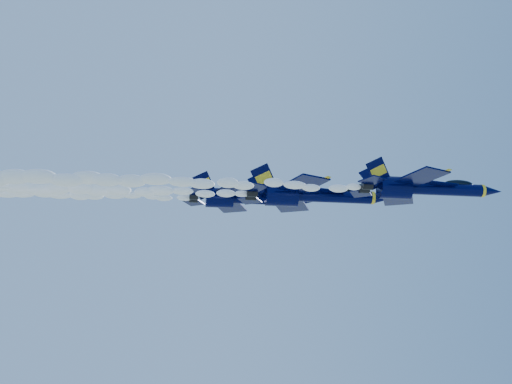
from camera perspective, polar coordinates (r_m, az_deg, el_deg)
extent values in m
cylinder|color=black|center=(71.98, 16.49, 0.22)|extent=(8.12, 1.35, 1.35)
ellipsoid|color=black|center=(69.92, 12.21, 0.37)|extent=(1.41, 2.44, 5.78)
cone|color=black|center=(74.21, 20.20, 0.06)|extent=(2.35, 1.35, 1.35)
cylinder|color=yellow|center=(73.72, 19.45, 0.09)|extent=(0.32, 1.41, 1.41)
ellipsoid|color=black|center=(72.81, 17.55, 0.68)|extent=(3.25, 1.06, 0.89)
cube|color=yellow|center=(72.73, 17.57, 0.48)|extent=(3.79, 0.90, 0.16)
cube|color=black|center=(67.30, 14.50, 1.33)|extent=(4.84, 5.74, 0.16)
cube|color=black|center=(73.70, 12.50, -0.53)|extent=(4.84, 5.74, 0.16)
cube|color=yellow|center=(67.80, 15.49, 1.35)|extent=(2.18, 4.52, 0.09)
cube|color=yellow|center=(74.15, 13.42, -0.50)|extent=(2.18, 4.52, 0.09)
cube|color=black|center=(68.91, 10.82, 1.79)|extent=(2.94, 0.93, 3.16)
cube|color=black|center=(70.60, 10.36, 1.27)|extent=(2.94, 0.93, 3.16)
cylinder|color=black|center=(68.41, 9.87, 0.60)|extent=(1.08, 0.99, 0.99)
cylinder|color=black|center=(69.48, 9.59, 0.29)|extent=(1.08, 0.99, 0.99)
cube|color=yellow|center=(71.18, 14.44, 0.85)|extent=(9.93, 0.32, 0.07)
ellipsoid|color=white|center=(66.04, -8.11, 0.96)|extent=(41.35, 1.89, 1.70)
cylinder|color=black|center=(76.85, 6.97, -0.39)|extent=(9.12, 1.52, 1.52)
ellipsoid|color=black|center=(75.57, 2.27, -0.25)|extent=(1.58, 2.74, 6.49)
cone|color=black|center=(78.46, 11.14, -0.55)|extent=(2.64, 1.52, 1.52)
cylinder|color=yellow|center=(78.09, 10.29, -0.52)|extent=(0.35, 1.58, 1.58)
ellipsoid|color=black|center=(77.51, 8.18, 0.10)|extent=(3.65, 1.19, 1.00)
cube|color=yellow|center=(77.42, 8.19, -0.12)|extent=(4.26, 1.01, 0.18)
cube|color=black|center=(72.12, 4.22, 0.72)|extent=(5.43, 6.44, 0.18)
cube|color=black|center=(79.70, 3.09, -1.15)|extent=(5.43, 6.44, 0.18)
cube|color=yellow|center=(72.44, 5.32, 0.75)|extent=(2.44, 5.08, 0.10)
cube|color=yellow|center=(79.98, 4.09, -1.12)|extent=(2.44, 5.08, 0.10)
cube|color=black|center=(74.76, 0.70, 1.21)|extent=(3.30, 1.04, 3.55)
cube|color=black|center=(76.75, 0.48, 0.69)|extent=(3.30, 1.04, 3.55)
cylinder|color=black|center=(74.46, -0.34, -0.02)|extent=(1.22, 1.11, 1.11)
cylinder|color=black|center=(75.70, -0.46, -0.33)|extent=(1.22, 1.11, 1.11)
cube|color=yellow|center=(76.43, 4.73, 0.26)|extent=(11.15, 0.35, 0.08)
ellipsoid|color=white|center=(75.63, -16.55, 0.25)|extent=(41.35, 2.12, 1.91)
cylinder|color=black|center=(86.18, 0.82, -0.64)|extent=(8.81, 1.47, 1.47)
ellipsoid|color=black|center=(85.57, -3.27, -0.52)|extent=(1.53, 2.64, 6.26)
cone|color=black|center=(87.12, 4.52, -0.78)|extent=(2.54, 1.47, 1.47)
cylinder|color=yellow|center=(86.89, 3.76, -0.75)|extent=(0.34, 1.53, 1.53)
ellipsoid|color=black|center=(86.64, 1.91, -0.22)|extent=(3.52, 1.14, 0.97)
cube|color=yellow|center=(86.55, 1.91, -0.41)|extent=(4.11, 0.98, 0.18)
cube|color=black|center=(82.00, -1.85, 0.29)|extent=(5.24, 6.22, 0.18)
cube|color=black|center=(89.43, -2.32, -1.29)|extent=(5.24, 6.22, 0.18)
cube|color=yellow|center=(82.16, -0.90, 0.32)|extent=(2.36, 4.90, 0.10)
cube|color=yellow|center=(89.58, -1.44, -1.26)|extent=(2.36, 4.90, 0.10)
cube|color=black|center=(84.96, -4.65, 0.72)|extent=(3.19, 1.01, 3.43)
cube|color=black|center=(86.91, -4.71, 0.28)|extent=(3.19, 1.01, 3.43)
cylinder|color=black|center=(84.80, -5.55, -0.33)|extent=(1.17, 1.08, 1.08)
cylinder|color=black|center=(86.01, -5.57, -0.59)|extent=(1.17, 1.08, 1.08)
cube|color=yellow|center=(86.07, -1.11, -0.09)|extent=(10.76, 0.34, 0.08)
ellipsoid|color=white|center=(87.46, -19.55, -0.08)|extent=(41.35, 2.04, 1.84)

